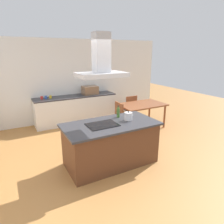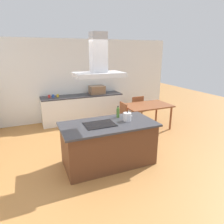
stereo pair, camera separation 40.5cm
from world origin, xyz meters
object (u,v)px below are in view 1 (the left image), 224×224
at_px(dining_table, 142,107).
at_px(cooktop, 102,125).
at_px(olive_oil_bottle, 118,112).
at_px(coffee_mug_blue, 46,97).
at_px(coffee_mug_yellow, 50,97).
at_px(chair_facing_back_wall, 130,107).
at_px(countertop_microwave, 90,90).
at_px(coffee_mug_red, 42,98).
at_px(chair_at_left_end, 116,116).
at_px(tea_kettle, 128,116).
at_px(range_hood, 101,63).

bearing_deg(dining_table, cooktop, -145.04).
height_order(olive_oil_bottle, coffee_mug_blue, olive_oil_bottle).
xyz_separation_m(coffee_mug_yellow, chair_facing_back_wall, (2.42, -0.82, -0.44)).
bearing_deg(cooktop, countertop_microwave, 71.99).
relative_size(coffee_mug_blue, coffee_mug_yellow, 1.00).
bearing_deg(cooktop, chair_facing_back_wall, 45.71).
distance_m(coffee_mug_red, coffee_mug_yellow, 0.26).
height_order(countertop_microwave, chair_at_left_end, countertop_microwave).
xyz_separation_m(tea_kettle, range_hood, (-0.61, -0.00, 1.11)).
bearing_deg(olive_oil_bottle, coffee_mug_red, 114.18).
height_order(tea_kettle, countertop_microwave, countertop_microwave).
distance_m(countertop_microwave, dining_table, 1.86).
bearing_deg(coffee_mug_red, cooktop, -77.43).
relative_size(cooktop, tea_kettle, 2.73).
distance_m(cooktop, countertop_microwave, 3.03).
xyz_separation_m(coffee_mug_blue, dining_table, (2.56, -1.47, -0.28)).
height_order(coffee_mug_blue, chair_facing_back_wall, coffee_mug_blue).
relative_size(coffee_mug_yellow, chair_facing_back_wall, 0.10).
bearing_deg(coffee_mug_red, chair_at_left_end, -39.79).
height_order(coffee_mug_red, coffee_mug_blue, same).
distance_m(countertop_microwave, coffee_mug_blue, 1.46).
bearing_deg(tea_kettle, chair_at_left_end, 70.29).
distance_m(cooktop, range_hood, 1.20).
bearing_deg(countertop_microwave, chair_facing_back_wall, -35.58).
xyz_separation_m(coffee_mug_blue, chair_facing_back_wall, (2.56, -0.81, -0.44)).
bearing_deg(coffee_mug_red, chair_facing_back_wall, -16.77).
xyz_separation_m(olive_oil_bottle, coffee_mug_red, (-1.18, 2.62, -0.07)).
xyz_separation_m(tea_kettle, coffee_mug_red, (-1.26, 2.90, -0.04)).
distance_m(dining_table, chair_at_left_end, 0.93).
distance_m(coffee_mug_red, range_hood, 3.19).
bearing_deg(countertop_microwave, tea_kettle, -96.40).
bearing_deg(coffee_mug_blue, chair_at_left_end, -41.82).
xyz_separation_m(coffee_mug_yellow, chair_at_left_end, (1.51, -1.48, -0.44)).
distance_m(cooktop, chair_facing_back_wall, 2.95).
bearing_deg(countertop_microwave, coffee_mug_blue, 179.21).
height_order(cooktop, coffee_mug_red, coffee_mug_red).
distance_m(countertop_microwave, coffee_mug_yellow, 1.32).
bearing_deg(countertop_microwave, range_hood, -108.01).
height_order(olive_oil_bottle, chair_at_left_end, olive_oil_bottle).
relative_size(chair_at_left_end, range_hood, 0.99).
distance_m(cooktop, coffee_mug_yellow, 2.94).
bearing_deg(dining_table, olive_oil_bottle, -142.86).
distance_m(coffee_mug_red, chair_facing_back_wall, 2.84).
height_order(dining_table, chair_at_left_end, chair_at_left_end).
height_order(cooktop, coffee_mug_yellow, coffee_mug_yellow).
bearing_deg(coffee_mug_red, coffee_mug_yellow, 2.12).
height_order(countertop_microwave, coffee_mug_red, countertop_microwave).
relative_size(cooktop, countertop_microwave, 1.20).
xyz_separation_m(coffee_mug_red, chair_facing_back_wall, (2.69, -0.81, -0.44)).
bearing_deg(dining_table, coffee_mug_yellow, 148.50).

